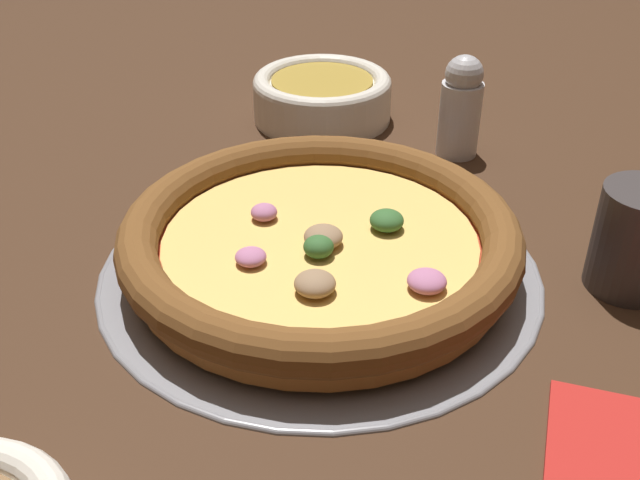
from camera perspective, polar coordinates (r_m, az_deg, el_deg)
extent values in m
plane|color=#3D2616|center=(0.59, 0.00, -2.34)|extent=(3.00, 3.00, 0.00)
cylinder|color=gray|center=(0.59, 0.00, -2.15)|extent=(0.34, 0.34, 0.00)
torus|color=gray|center=(0.59, 0.00, -1.95)|extent=(0.35, 0.35, 0.01)
cylinder|color=#A86B33|center=(0.58, 0.00, -0.95)|extent=(0.29, 0.29, 0.02)
torus|color=brown|center=(0.57, 0.00, 0.53)|extent=(0.31, 0.31, 0.03)
cylinder|color=#B7381E|center=(0.58, 0.00, -0.08)|extent=(0.25, 0.25, 0.00)
cylinder|color=#E5B75B|center=(0.57, 0.00, 0.11)|extent=(0.24, 0.24, 0.00)
ellipsoid|color=#8E7051|center=(0.51, -0.39, -3.34)|extent=(0.04, 0.04, 0.01)
ellipsoid|color=#8E7051|center=(0.56, 0.06, 0.23)|extent=(0.04, 0.04, 0.01)
ellipsoid|color=#33602D|center=(0.58, 5.20, 1.35)|extent=(0.03, 0.03, 0.02)
ellipsoid|color=#B26B93|center=(0.60, -4.29, 2.13)|extent=(0.03, 0.03, 0.01)
ellipsoid|color=#B26B93|center=(0.54, -5.30, -1.28)|extent=(0.03, 0.03, 0.01)
ellipsoid|color=#33602D|center=(0.55, -0.11, -0.51)|extent=(0.03, 0.03, 0.02)
ellipsoid|color=#B26B93|center=(0.52, 8.14, -3.12)|extent=(0.04, 0.04, 0.01)
cylinder|color=silver|center=(0.84, 0.16, 10.57)|extent=(0.15, 0.15, 0.04)
torus|color=silver|center=(0.84, 0.17, 11.89)|extent=(0.15, 0.15, 0.02)
cylinder|color=olive|center=(0.83, 0.17, 12.02)|extent=(0.11, 0.11, 0.00)
cylinder|color=#383333|center=(0.60, 22.99, 0.03)|extent=(0.06, 0.06, 0.08)
cylinder|color=silver|center=(0.77, 10.57, 9.03)|extent=(0.04, 0.04, 0.08)
sphere|color=#B2B2B7|center=(0.75, 10.93, 12.30)|extent=(0.04, 0.04, 0.04)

